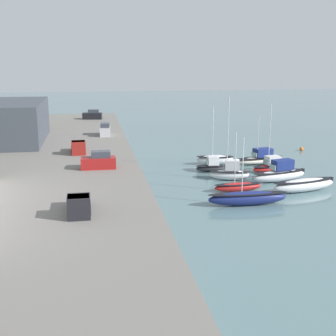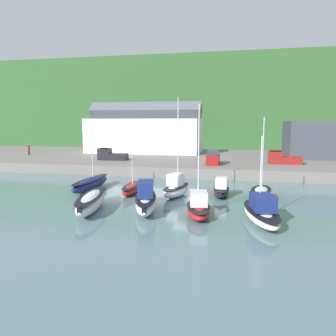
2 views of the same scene
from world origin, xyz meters
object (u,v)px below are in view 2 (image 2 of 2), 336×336
Objects in this scene: moored_boat_8 at (261,212)px; moored_boat_5 at (91,201)px; moored_boat_2 at (176,188)px; moored_boat_4 at (261,194)px; moored_boat_3 at (221,190)px; person_on_quay at (29,149)px; moored_boat_7 at (198,207)px; parked_car_2 at (213,158)px; pickup_truck_1 at (110,155)px; pickup_truck_0 at (282,158)px; moored_boat_6 at (146,200)px; moored_boat_0 at (91,183)px; moored_boat_1 at (132,188)px.

moored_boat_5 is at bearing 168.37° from moored_boat_8.
moored_boat_4 is (8.44, -0.35, -0.17)m from moored_boat_2.
moored_boat_3 is at bearing 23.49° from moored_boat_5.
moored_boat_5 is 39.08m from person_on_quay.
moored_boat_7 is at bearing -99.75° from moored_boat_3.
moored_boat_8 is 1.79× the size of parked_car_2.
moored_boat_2 is 23.06m from pickup_truck_1.
person_on_quay reaches higher than pickup_truck_0.
moored_boat_0 is at bearing 126.73° from moored_boat_6.
moored_boat_0 is at bearing -130.96° from parked_car_2.
pickup_truck_1 is at bearing 115.60° from moored_boat_7.
moored_boat_5 is 24.29m from parked_car_2.
moored_boat_1 is 0.81× the size of moored_boat_5.
parked_car_2 is at bearing 99.05° from moored_boat_3.
moored_boat_5 is 0.90× the size of moored_boat_7.
moored_boat_2 is 16.15m from parked_car_2.
parked_car_2 is 35.71m from person_on_quay.
moored_boat_8 is 50.02m from person_on_quay.
moored_boat_0 is 5.11m from moored_boat_1.
pickup_truck_1 is (-16.99, 2.08, -0.10)m from parked_car_2.
moored_boat_2 reaches higher than pickup_truck_0.
moored_boat_2 is 2.14× the size of pickup_truck_1.
moored_boat_6 is at bearing -1.44° from moored_boat_5.
moored_boat_3 is at bearing 152.62° from pickup_truck_0.
parked_car_2 reaches higher than moored_boat_3.
person_on_quay is (-40.98, 22.65, 1.80)m from moored_boat_4.
pickup_truck_1 is at bearing 173.02° from parked_car_2.
moored_boat_0 reaches higher than moored_boat_5.
moored_boat_7 reaches higher than parked_car_2.
moored_boat_2 reaches higher than moored_boat_7.
moored_boat_0 is 1.02× the size of moored_boat_5.
moored_boat_8 is (8.03, -6.92, -0.15)m from moored_boat_2.
person_on_quay is at bearing 82.77° from pickup_truck_0.
person_on_quay is at bearing 124.19° from moored_boat_6.
pickup_truck_0 is (19.00, 25.17, 1.48)m from moored_boat_5.
pickup_truck_1 is (-4.30, 16.69, 1.50)m from moored_boat_0.
person_on_quay reaches higher than moored_boat_3.
pickup_truck_0 reaches higher than moored_boat_3.
parked_car_2 is (-5.85, 16.22, 1.61)m from moored_boat_4.
moored_boat_6 is 9.72m from moored_boat_8.
moored_boat_8 is 1.57× the size of pickup_truck_0.
moored_boat_7 reaches higher than moored_boat_0.
moored_boat_8 is at bearing -23.56° from moored_boat_0.
pickup_truck_0 is at bearing 37.94° from moored_boat_0.
person_on_quay is at bearing 131.11° from moored_boat_7.
moored_boat_2 is 39.48m from person_on_quay.
moored_boat_0 is 0.92× the size of moored_boat_7.
moored_boat_2 is at bearing -6.39° from moored_boat_0.
moored_boat_5 is 14.38m from moored_boat_8.
parked_car_2 reaches higher than pickup_truck_0.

